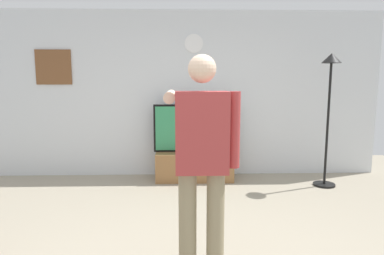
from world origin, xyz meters
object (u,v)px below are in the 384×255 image
at_px(framed_picture, 54,67).
at_px(person_standing_nearer_lamp, 202,157).
at_px(wall_clock, 194,43).
at_px(television, 194,128).
at_px(floor_lamp, 330,92).
at_px(tv_stand, 194,166).

xyz_separation_m(framed_picture, person_standing_nearer_lamp, (2.20, -2.97, -0.79)).
bearing_deg(framed_picture, wall_clock, -0.13).
distance_m(television, floor_lamp, 2.09).
bearing_deg(floor_lamp, wall_clock, 161.40).
height_order(television, person_standing_nearer_lamp, person_standing_nearer_lamp).
xyz_separation_m(television, person_standing_nearer_lamp, (-0.05, -2.72, 0.18)).
xyz_separation_m(wall_clock, floor_lamp, (1.96, -0.66, -0.76)).
height_order(tv_stand, television, television).
distance_m(tv_stand, television, 0.61).
relative_size(television, wall_clock, 4.33).
bearing_deg(television, person_standing_nearer_lamp, -91.02).
distance_m(tv_stand, floor_lamp, 2.32).
relative_size(wall_clock, framed_picture, 0.53).
height_order(wall_clock, floor_lamp, wall_clock).
relative_size(television, floor_lamp, 0.65).
height_order(framed_picture, floor_lamp, framed_picture).
height_order(tv_stand, floor_lamp, floor_lamp).
height_order(television, framed_picture, framed_picture).
bearing_deg(person_standing_nearer_lamp, framed_picture, 126.54).
height_order(framed_picture, person_standing_nearer_lamp, framed_picture).
height_order(tv_stand, wall_clock, wall_clock).
xyz_separation_m(tv_stand, framed_picture, (-2.25, 0.30, 1.57)).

